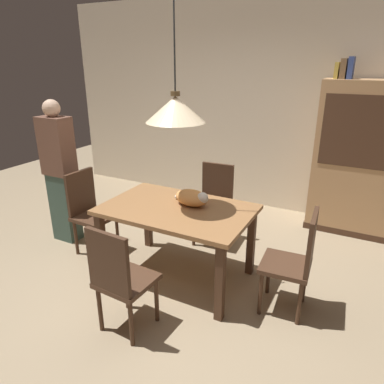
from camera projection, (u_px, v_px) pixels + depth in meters
ground at (165, 300)px, 3.21m from camera, size 10.00×10.00×0.00m
back_wall at (263, 106)px, 4.89m from camera, size 6.40×0.10×2.90m
dining_table at (177, 217)px, 3.35m from camera, size 1.40×0.90×0.75m
chair_right_side at (296, 259)px, 2.91m from camera, size 0.43×0.43×0.93m
chair_near_front at (119, 277)px, 2.67m from camera, size 0.42×0.42×0.93m
chair_left_side at (89, 209)px, 3.89m from camera, size 0.42×0.42×0.93m
chair_far_back at (214, 200)px, 4.13m from camera, size 0.43×0.43×0.93m
cat_sleeping at (192, 198)px, 3.34m from camera, size 0.39×0.26×0.16m
pendant_lamp at (175, 109)px, 2.99m from camera, size 0.52×0.52×1.30m
hutch_bookcase at (362, 163)px, 4.22m from camera, size 1.12×0.45×1.85m
book_yellow_short at (337, 70)px, 4.04m from camera, size 0.04×0.20×0.18m
book_brown_thick at (344, 69)px, 4.00m from camera, size 0.06×0.24×0.22m
book_blue_wide at (351, 68)px, 3.96m from camera, size 0.06×0.24×0.24m
person_standing at (60, 173)px, 4.04m from camera, size 0.36×0.22×1.66m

